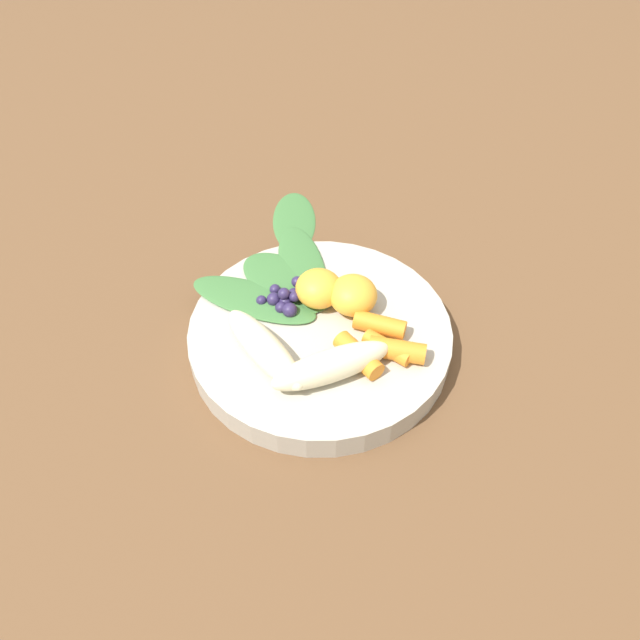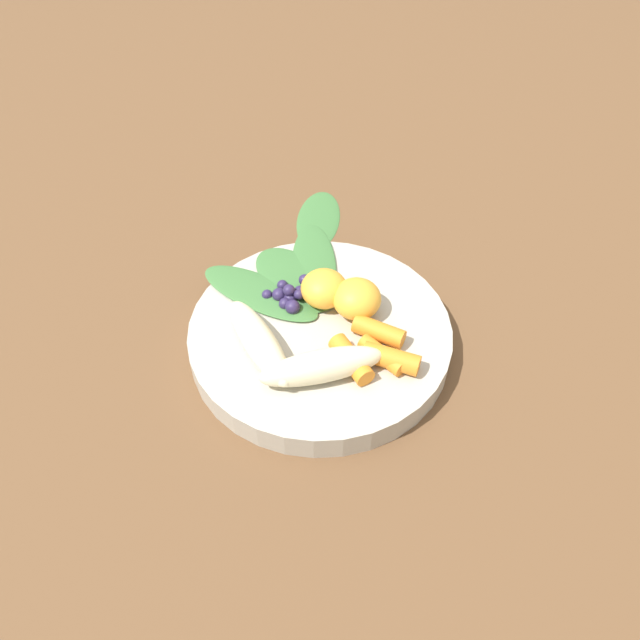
% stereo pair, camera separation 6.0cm
% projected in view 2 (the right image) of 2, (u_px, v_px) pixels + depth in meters
% --- Properties ---
extents(ground_plane, '(2.40, 2.40, 0.00)m').
position_uv_depth(ground_plane, '(320.00, 345.00, 0.63)').
color(ground_plane, brown).
extents(bowl, '(0.25, 0.25, 0.03)m').
position_uv_depth(bowl, '(320.00, 336.00, 0.62)').
color(bowl, '#B2AD9E').
rests_on(bowl, ground_plane).
extents(banana_peeled_left, '(0.09, 0.11, 0.03)m').
position_uv_depth(banana_peeled_left, '(321.00, 366.00, 0.55)').
color(banana_peeled_left, beige).
rests_on(banana_peeled_left, bowl).
extents(banana_peeled_right, '(0.11, 0.07, 0.03)m').
position_uv_depth(banana_peeled_right, '(259.00, 342.00, 0.57)').
color(banana_peeled_right, beige).
rests_on(banana_peeled_right, bowl).
extents(orange_segment_near, '(0.05, 0.05, 0.03)m').
position_uv_depth(orange_segment_near, '(324.00, 289.00, 0.62)').
color(orange_segment_near, '#F4A833').
rests_on(orange_segment_near, bowl).
extents(orange_segment_far, '(0.05, 0.05, 0.04)m').
position_uv_depth(orange_segment_far, '(357.00, 299.00, 0.61)').
color(orange_segment_far, '#F4A833').
rests_on(orange_segment_far, bowl).
extents(carrot_front, '(0.05, 0.04, 0.02)m').
position_uv_depth(carrot_front, '(351.00, 359.00, 0.57)').
color(carrot_front, orange).
rests_on(carrot_front, bowl).
extents(carrot_mid_left, '(0.05, 0.03, 0.02)m').
position_uv_depth(carrot_mid_left, '(388.00, 362.00, 0.56)').
color(carrot_mid_left, orange).
rests_on(carrot_mid_left, bowl).
extents(carrot_mid_right, '(0.05, 0.02, 0.02)m').
position_uv_depth(carrot_mid_right, '(384.00, 353.00, 0.57)').
color(carrot_mid_right, orange).
rests_on(carrot_mid_right, bowl).
extents(carrot_rear, '(0.05, 0.03, 0.02)m').
position_uv_depth(carrot_rear, '(379.00, 331.00, 0.59)').
color(carrot_rear, orange).
rests_on(carrot_rear, bowl).
extents(blueberry_pile, '(0.04, 0.05, 0.02)m').
position_uv_depth(blueberry_pile, '(292.00, 295.00, 0.62)').
color(blueberry_pile, '#2D234C').
rests_on(blueberry_pile, bowl).
extents(kale_leaf_left, '(0.12, 0.13, 0.01)m').
position_uv_depth(kale_leaf_left, '(314.00, 266.00, 0.66)').
color(kale_leaf_left, '#3D7038').
rests_on(kale_leaf_left, bowl).
extents(kale_leaf_right, '(0.12, 0.09, 0.01)m').
position_uv_depth(kale_leaf_right, '(295.00, 278.00, 0.65)').
color(kale_leaf_right, '#3D7038').
rests_on(kale_leaf_right, bowl).
extents(kale_leaf_rear, '(0.14, 0.06, 0.01)m').
position_uv_depth(kale_leaf_rear, '(258.00, 294.00, 0.63)').
color(kale_leaf_rear, '#3D7038').
rests_on(kale_leaf_rear, bowl).
extents(kale_leaf_stray, '(0.10, 0.12, 0.01)m').
position_uv_depth(kale_leaf_stray, '(318.00, 218.00, 0.76)').
color(kale_leaf_stray, '#3D7038').
rests_on(kale_leaf_stray, ground_plane).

